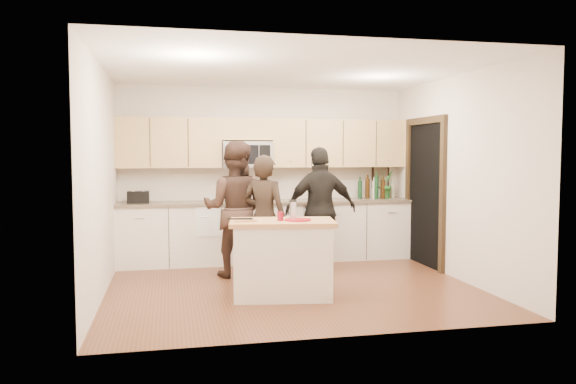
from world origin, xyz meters
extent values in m
plane|color=brown|center=(0.00, 0.00, 0.00)|extent=(4.50, 4.50, 0.00)
cube|color=beige|center=(0.00, 2.00, 1.35)|extent=(4.50, 0.02, 2.70)
cube|color=beige|center=(0.00, -2.00, 1.35)|extent=(4.50, 0.02, 2.70)
cube|color=beige|center=(-2.25, 0.00, 1.35)|extent=(0.02, 4.00, 2.70)
cube|color=beige|center=(2.25, 0.00, 1.35)|extent=(0.02, 4.00, 2.70)
cube|color=white|center=(0.00, 0.00, 2.70)|extent=(4.50, 4.00, 0.02)
cube|color=silver|center=(0.00, 1.69, 0.45)|extent=(4.50, 0.62, 0.90)
cube|color=#6D6048|center=(0.00, 1.68, 0.92)|extent=(4.50, 0.66, 0.04)
cube|color=tan|center=(-1.48, 1.83, 1.83)|extent=(1.55, 0.33, 0.75)
cube|color=tan|center=(1.17, 1.83, 1.83)|extent=(2.17, 0.33, 0.75)
cube|color=tan|center=(-0.31, 1.83, 2.04)|extent=(0.78, 0.33, 0.33)
cube|color=silver|center=(-0.31, 1.80, 1.65)|extent=(0.76, 0.40, 0.40)
cube|color=black|center=(-0.39, 1.60, 1.65)|extent=(0.47, 0.01, 0.29)
cube|color=black|center=(-0.06, 1.60, 1.65)|extent=(0.17, 0.01, 0.29)
cube|color=black|center=(2.24, 0.90, 1.05)|extent=(0.02, 1.05, 2.10)
cube|color=black|center=(2.22, 0.33, 1.05)|extent=(0.06, 0.10, 2.10)
cube|color=black|center=(2.22, 1.48, 1.05)|extent=(0.06, 0.10, 2.10)
cube|color=black|center=(2.22, 0.90, 2.15)|extent=(0.06, 1.25, 0.10)
cube|color=black|center=(1.95, 1.99, 1.28)|extent=(0.30, 0.03, 0.38)
cube|color=tan|center=(1.95, 1.97, 1.28)|extent=(0.24, 0.00, 0.32)
cube|color=white|center=(-0.95, 1.38, 0.70)|extent=(0.34, 0.01, 0.48)
cube|color=white|center=(-0.95, 1.67, 0.94)|extent=(0.34, 0.60, 0.01)
cube|color=silver|center=(-0.21, -0.50, 0.42)|extent=(1.19, 0.80, 0.85)
cube|color=#B2804A|center=(-0.21, -0.50, 0.88)|extent=(1.29, 0.87, 0.05)
cylinder|color=maroon|center=(-0.04, -0.56, 0.91)|extent=(0.31, 0.31, 0.02)
cube|color=silver|center=(-0.08, -0.48, 1.01)|extent=(0.06, 0.06, 0.19)
cube|color=black|center=(-0.08, -0.48, 1.12)|extent=(0.08, 0.07, 0.02)
cylinder|color=maroon|center=(-0.24, -0.54, 0.95)|extent=(0.07, 0.07, 0.10)
cube|color=#B2804A|center=(-0.64, -0.53, 0.91)|extent=(0.26, 0.19, 0.02)
cube|color=black|center=(-0.70, -0.48, 0.93)|extent=(0.29, 0.07, 0.02)
cube|color=silver|center=(-0.62, -0.58, 0.92)|extent=(0.19, 0.05, 0.01)
cube|color=black|center=(-1.93, 1.67, 1.03)|extent=(0.31, 0.21, 0.18)
cube|color=silver|center=(-2.00, 1.67, 1.12)|extent=(0.03, 0.15, 0.00)
cube|color=silver|center=(-1.86, 1.67, 1.12)|extent=(0.03, 0.15, 0.00)
cylinder|color=black|center=(1.50, 1.72, 1.12)|extent=(0.07, 0.07, 0.35)
cylinder|color=#311B09|center=(1.64, 1.76, 1.13)|extent=(0.07, 0.07, 0.38)
cylinder|color=tan|center=(1.70, 1.63, 1.11)|extent=(0.06, 0.06, 0.35)
cylinder|color=black|center=(1.90, 1.77, 1.12)|extent=(0.07, 0.07, 0.36)
cylinder|color=#311B09|center=(1.87, 1.65, 1.12)|extent=(0.07, 0.07, 0.36)
cylinder|color=tan|center=(2.08, 1.78, 1.13)|extent=(0.07, 0.07, 0.38)
cylinder|color=black|center=(1.73, 1.59, 1.15)|extent=(0.07, 0.07, 0.42)
imported|color=#2D712F|center=(1.95, 1.72, 1.17)|extent=(0.32, 0.30, 0.46)
imported|color=black|center=(-0.28, 0.38, 0.83)|extent=(0.72, 0.66, 1.65)
imported|color=#332119|center=(-0.62, 0.74, 0.92)|extent=(1.06, 0.93, 1.83)
imported|color=black|center=(0.59, 0.77, 0.88)|extent=(1.05, 0.49, 1.76)
camera|label=1|loc=(-1.48, -6.79, 1.68)|focal=35.00mm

